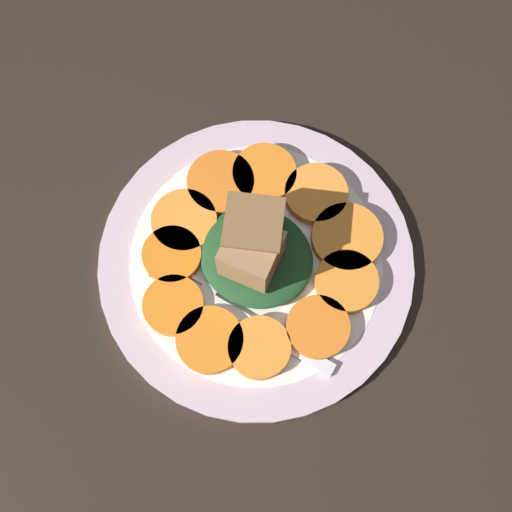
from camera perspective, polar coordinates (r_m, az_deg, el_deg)
name	(u,v)px	position (r cm, az deg, el deg)	size (l,w,h in cm)	color
table_slab	(256,267)	(57.59, 0.00, -0.96)	(120.00, 120.00, 2.00)	black
plate	(256,262)	(56.14, 0.00, -0.50)	(27.55, 27.55, 1.05)	silver
carrot_slice_0	(208,339)	(53.44, -4.30, -7.37)	(5.60, 5.60, 1.12)	orange
carrot_slice_1	(259,348)	(53.16, 0.31, -8.16)	(5.22, 5.22, 1.12)	orange
carrot_slice_2	(318,327)	(53.73, 5.51, -6.34)	(5.32, 5.32, 1.12)	orange
carrot_slice_3	(346,282)	(54.96, 8.04, -2.29)	(5.41, 5.41, 1.12)	orange
carrot_slice_4	(347,238)	(56.20, 8.08, 1.61)	(6.19, 6.19, 1.12)	orange
carrot_slice_5	(316,194)	(57.42, 5.36, 5.51)	(5.63, 5.63, 1.12)	orange
carrot_slice_6	(264,174)	(57.98, 0.76, 7.29)	(5.75, 5.75, 1.12)	orange
carrot_slice_7	(221,183)	(57.70, -3.15, 6.51)	(6.02, 6.02, 1.12)	orange
carrot_slice_8	(185,221)	(56.54, -6.35, 3.14)	(5.75, 5.75, 1.12)	orange
carrot_slice_9	(172,255)	(55.59, -7.47, 0.06)	(5.11, 5.11, 1.12)	orange
carrot_slice_10	(174,306)	(54.34, -7.34, -4.39)	(5.14, 5.14, 1.12)	orange
center_pile	(255,248)	(53.16, -0.10, 0.70)	(9.98, 8.98, 6.28)	#1E4723
fork	(236,315)	(54.10, -1.81, -5.26)	(17.73, 2.54, 0.40)	silver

